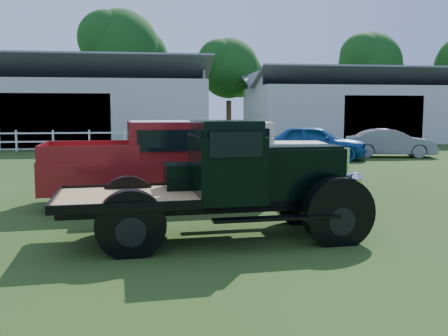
{
  "coord_description": "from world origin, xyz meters",
  "views": [
    {
      "loc": [
        -1.25,
        -9.33,
        2.27
      ],
      "look_at": [
        0.2,
        1.2,
        1.05
      ],
      "focal_mm": 40.0,
      "sensor_mm": 36.0,
      "label": 1
    }
  ],
  "objects": [
    {
      "name": "misc_car_grey",
      "position": [
        10.26,
        13.9,
        0.69
      ],
      "size": [
        4.41,
        2.35,
        1.38
      ],
      "primitive_type": "imported",
      "rotation": [
        0.0,
        0.0,
        1.35
      ],
      "color": "slate",
      "rests_on": "ground"
    },
    {
      "name": "vintage_flatbed",
      "position": [
        -0.14,
        -0.66,
        1.05
      ],
      "size": [
        5.45,
        2.48,
        2.1
      ],
      "primitive_type": null,
      "rotation": [
        0.0,
        0.0,
        0.07
      ],
      "color": "black",
      "rests_on": "ground"
    },
    {
      "name": "tree_d",
      "position": [
        18.0,
        34.0,
        5.0
      ],
      "size": [
        6.0,
        6.0,
        10.0
      ],
      "primitive_type": null,
      "color": "#1C4C18",
      "rests_on": "ground"
    },
    {
      "name": "ground",
      "position": [
        0.0,
        0.0,
        0.0
      ],
      "size": [
        120.0,
        120.0,
        0.0
      ],
      "primitive_type": "plane",
      "color": "#233713"
    },
    {
      "name": "shed_right",
      "position": [
        14.0,
        27.0,
        2.6
      ],
      "size": [
        16.8,
        9.2,
        5.2
      ],
      "primitive_type": null,
      "color": "#A2A29E",
      "rests_on": "ground"
    },
    {
      "name": "fence_rail",
      "position": [
        -8.0,
        20.0,
        0.6
      ],
      "size": [
        14.2,
        0.16,
        1.2
      ],
      "primitive_type": null,
      "color": "white",
      "rests_on": "ground"
    },
    {
      "name": "red_pickup",
      "position": [
        -1.24,
        3.01,
        1.02
      ],
      "size": [
        5.76,
        2.59,
        2.04
      ],
      "primitive_type": null,
      "rotation": [
        0.0,
        0.0,
        0.08
      ],
      "color": "maroon",
      "rests_on": "ground"
    },
    {
      "name": "shed_left",
      "position": [
        -7.0,
        26.0,
        2.8
      ],
      "size": [
        18.8,
        10.2,
        5.6
      ],
      "primitive_type": null,
      "color": "#A2A29E",
      "rests_on": "ground"
    },
    {
      "name": "misc_car_blue",
      "position": [
        6.17,
        13.24,
        0.81
      ],
      "size": [
        5.14,
        3.61,
        1.63
      ],
      "primitive_type": "imported",
      "rotation": [
        0.0,
        0.0,
        1.17
      ],
      "color": "#174B8C",
      "rests_on": "ground"
    },
    {
      "name": "tree_c",
      "position": [
        5.0,
        33.0,
        4.5
      ],
      "size": [
        5.4,
        5.4,
        9.0
      ],
      "primitive_type": null,
      "color": "#1C4C18",
      "rests_on": "ground"
    },
    {
      "name": "white_pickup",
      "position": [
        1.6,
        6.22,
        0.94
      ],
      "size": [
        5.32,
        2.6,
        1.88
      ],
      "primitive_type": null,
      "rotation": [
        0.0,
        0.0,
        -0.12
      ],
      "color": "beige",
      "rests_on": "ground"
    },
    {
      "name": "tree_b",
      "position": [
        -4.0,
        34.0,
        5.75
      ],
      "size": [
        6.9,
        6.9,
        11.5
      ],
      "primitive_type": null,
      "color": "#1C4C18",
      "rests_on": "ground"
    }
  ]
}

